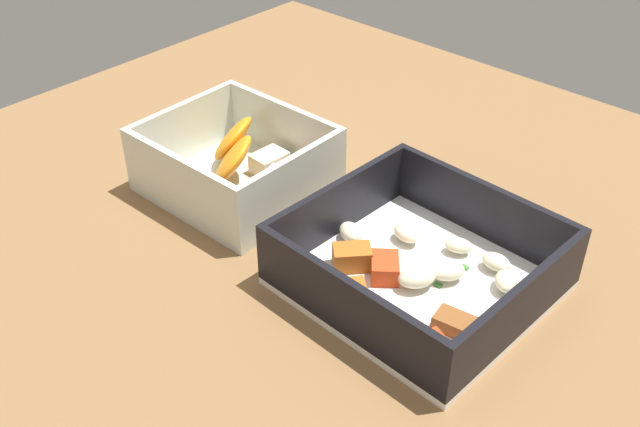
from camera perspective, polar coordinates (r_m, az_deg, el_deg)
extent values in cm
cube|color=brown|center=(62.95, -1.31, -2.45)|extent=(80.00, 80.00, 2.00)
cube|color=white|center=(57.80, 7.51, -5.22)|extent=(18.37, 17.50, 0.60)
cube|color=black|center=(52.78, 15.09, -7.10)|extent=(1.23, 16.87, 4.91)
cube|color=black|center=(60.37, 1.33, 0.46)|extent=(1.23, 16.87, 4.91)
cube|color=black|center=(51.19, 2.05, -7.17)|extent=(16.57, 1.22, 4.91)
cube|color=black|center=(61.60, 12.39, 0.33)|extent=(16.57, 1.22, 4.91)
ellipsoid|color=beige|center=(60.11, 10.57, -2.42)|extent=(2.63, 2.34, 1.09)
ellipsoid|color=beige|center=(58.99, 13.35, -3.62)|extent=(2.36, 1.67, 1.17)
ellipsoid|color=beige|center=(60.62, 6.65, -1.50)|extent=(2.76, 2.18, 1.23)
ellipsoid|color=beige|center=(57.36, 14.08, -5.03)|extent=(2.68, 2.91, 1.19)
ellipsoid|color=beige|center=(60.37, 2.39, -1.43)|extent=(2.96, 2.61, 1.23)
ellipsoid|color=beige|center=(57.21, 9.77, -4.37)|extent=(3.04, 3.21, 1.31)
ellipsoid|color=beige|center=(56.17, 7.42, -4.86)|extent=(3.28, 3.54, 1.45)
cube|color=#AD5B1E|center=(57.75, 2.47, -3.38)|extent=(3.45, 3.51, 1.79)
cube|color=red|center=(51.05, 8.78, -10.59)|extent=(3.84, 3.32, 1.39)
cube|color=brown|center=(53.56, 10.40, -8.32)|extent=(3.32, 2.31, 1.09)
cube|color=#AD5B1E|center=(54.98, 2.81, -6.31)|extent=(3.61, 3.38, 1.00)
cube|color=red|center=(57.20, 5.11, -4.09)|extent=(3.39, 3.48, 1.59)
cube|color=#387A33|center=(59.10, 11.06, -4.07)|extent=(0.60, 0.40, 0.20)
cube|color=#387A33|center=(60.59, 3.13, -2.21)|extent=(0.60, 0.40, 0.20)
cube|color=#387A33|center=(57.13, 9.02, -5.43)|extent=(0.60, 0.40, 0.20)
cube|color=silver|center=(68.34, -6.32, 2.09)|extent=(14.93, 13.41, 0.60)
cube|color=silver|center=(62.34, -2.05, 2.15)|extent=(0.84, 13.16, 5.69)
cube|color=silver|center=(71.42, -10.39, 6.24)|extent=(0.84, 13.16, 5.69)
cube|color=silver|center=(63.34, -10.62, 2.09)|extent=(13.50, 0.85, 5.69)
cube|color=silver|center=(70.38, -2.76, 6.35)|extent=(13.50, 0.85, 5.69)
ellipsoid|color=orange|center=(70.13, -6.69, 5.75)|extent=(6.16, 6.54, 4.90)
ellipsoid|color=orange|center=(66.80, -6.69, 4.13)|extent=(6.49, 6.70, 4.95)
cube|color=#F4EACC|center=(66.47, -3.37, 2.43)|extent=(2.98, 3.46, 1.77)
cube|color=#F4EACC|center=(69.18, -3.90, 3.92)|extent=(2.54, 3.29, 1.90)
cube|color=red|center=(67.13, -0.75, 2.76)|extent=(2.34, 2.88, 1.56)
sphere|color=#562D4C|center=(67.17, -9.42, 2.17)|extent=(1.43, 1.43, 1.43)
sphere|color=#562D4C|center=(64.79, -6.97, 1.31)|extent=(1.94, 1.94, 1.94)
sphere|color=#562D4C|center=(64.89, -9.31, 0.89)|extent=(1.47, 1.47, 1.47)
sphere|color=#562D4C|center=(65.99, -7.88, 1.67)|extent=(1.42, 1.42, 1.42)
sphere|color=#562D4C|center=(66.00, -10.36, 1.65)|extent=(1.91, 1.91, 1.91)
sphere|color=#562D4C|center=(63.88, -8.15, 0.42)|extent=(1.51, 1.51, 1.51)
cone|color=red|center=(62.88, -5.76, 0.46)|extent=(2.95, 2.95, 2.36)
sphere|color=navy|center=(68.54, -10.78, 2.52)|extent=(0.95, 0.95, 0.95)
sphere|color=navy|center=(69.80, -10.30, 3.32)|extent=(1.12, 1.12, 1.12)
sphere|color=navy|center=(69.16, -12.26, 2.71)|extent=(1.10, 1.10, 1.10)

